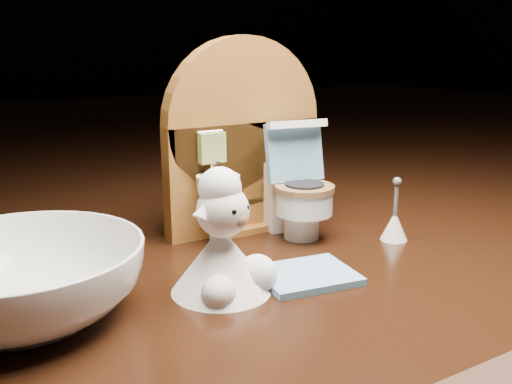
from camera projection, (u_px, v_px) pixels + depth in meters
backdrop_panel at (243, 148)px, 0.44m from camera, size 0.13×0.05×0.15m
toy_toilet at (297, 194)px, 0.44m from camera, size 0.05×0.06×0.09m
bath_mat at (306, 275)px, 0.36m from camera, size 0.07×0.06×0.00m
toilet_brush at (395, 224)px, 0.43m from camera, size 0.02×0.02×0.05m
plush_lamb at (224, 249)px, 0.34m from camera, size 0.06×0.06×0.08m
ceramic_bowl at (22, 282)px, 0.31m from camera, size 0.15×0.15×0.04m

